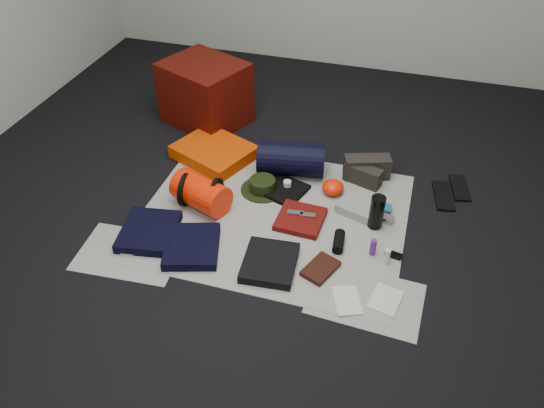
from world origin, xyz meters
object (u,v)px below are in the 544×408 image
(stuff_sack, at_px, (201,193))
(water_bottle, at_px, (377,212))
(navy_duffel, at_px, (291,159))
(compact_camera, at_px, (386,218))
(red_cabinet, at_px, (205,93))
(sleeping_pad, at_px, (214,152))
(paperback_book, at_px, (321,269))

(stuff_sack, xyz_separation_m, water_bottle, (1.07, 0.12, 0.01))
(navy_duffel, relative_size, compact_camera, 4.79)
(red_cabinet, height_order, stuff_sack, red_cabinet)
(sleeping_pad, height_order, water_bottle, water_bottle)
(water_bottle, distance_m, compact_camera, 0.13)
(red_cabinet, xyz_separation_m, paperback_book, (1.20, -1.32, -0.22))
(navy_duffel, bearing_deg, paperback_book, -74.73)
(stuff_sack, bearing_deg, red_cabinet, 110.08)
(red_cabinet, xyz_separation_m, compact_camera, (1.49, -0.81, -0.21))
(navy_duffel, xyz_separation_m, water_bottle, (0.63, -0.38, -0.01))
(stuff_sack, relative_size, compact_camera, 3.80)
(red_cabinet, distance_m, compact_camera, 1.71)
(navy_duffel, relative_size, paperback_book, 2.12)
(red_cabinet, distance_m, paperback_book, 1.80)
(sleeping_pad, xyz_separation_m, water_bottle, (1.20, -0.41, 0.06))
(red_cabinet, height_order, sleeping_pad, red_cabinet)
(stuff_sack, xyz_separation_m, paperback_book, (0.84, -0.33, -0.09))
(sleeping_pad, bearing_deg, navy_duffel, -2.59)
(red_cabinet, xyz_separation_m, stuff_sack, (0.36, -0.99, -0.13))
(stuff_sack, xyz_separation_m, compact_camera, (1.13, 0.19, -0.09))
(red_cabinet, relative_size, compact_camera, 6.17)
(sleeping_pad, relative_size, stuff_sack, 1.42)
(red_cabinet, relative_size, navy_duffel, 1.29)
(stuff_sack, relative_size, water_bottle, 1.62)
(red_cabinet, bearing_deg, navy_duffel, -8.32)
(navy_duffel, height_order, compact_camera, navy_duffel)
(red_cabinet, height_order, compact_camera, red_cabinet)
(navy_duffel, distance_m, paperback_book, 0.93)
(navy_duffel, bearing_deg, sleeping_pad, 167.48)
(stuff_sack, bearing_deg, navy_duffel, 48.27)
(compact_camera, bearing_deg, water_bottle, -116.33)
(stuff_sack, distance_m, paperback_book, 0.91)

